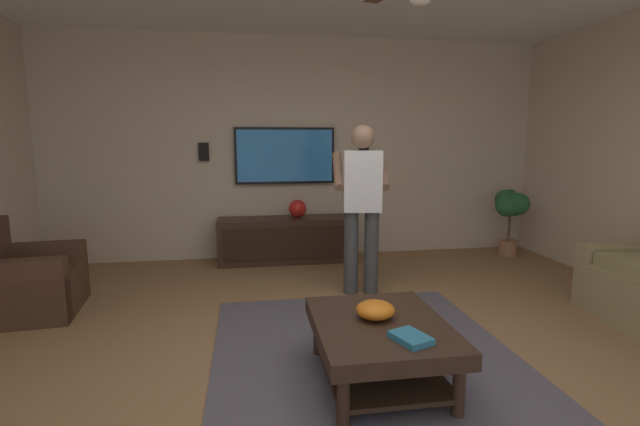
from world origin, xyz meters
name	(u,v)px	position (x,y,z in m)	size (l,w,h in m)	color
ground_plane	(354,366)	(0.00, 0.00, 0.00)	(7.51, 7.51, 0.00)	olive
wall_back_tv	(300,149)	(3.06, 0.00, 1.38)	(0.10, 6.46, 2.77)	#C6B299
area_rug	(370,365)	(-0.02, -0.11, 0.01)	(2.67, 2.10, 0.01)	#514C56
armchair	(22,283)	(1.35, 2.62, 0.28)	(0.88, 0.89, 0.82)	#472D1E
coffee_table	(380,337)	(-0.22, -0.11, 0.30)	(1.00, 0.80, 0.40)	#332116
media_console	(288,240)	(2.72, 0.20, 0.28)	(0.45, 1.70, 0.55)	#332116
tv	(285,156)	(2.96, 0.20, 1.30)	(0.05, 1.25, 0.70)	black
person_standing	(362,199)	(1.45, -0.41, 0.93)	(0.58, 0.59, 1.64)	#3F3F3F
potted_plant_tall	(511,209)	(2.52, -2.66, 0.62)	(0.40, 0.42, 0.87)	#9E6B4C
bowl	(375,310)	(-0.17, -0.09, 0.45)	(0.24, 0.24, 0.11)	orange
remote_white	(410,334)	(-0.45, -0.22, 0.41)	(0.15, 0.04, 0.02)	white
book	(411,338)	(-0.51, -0.20, 0.42)	(0.22, 0.16, 0.04)	teal
vase_round	(297,209)	(2.74, 0.07, 0.66)	(0.22, 0.22, 0.22)	red
wall_speaker_left	(364,148)	(2.98, -0.82, 1.40)	(0.06, 0.12, 0.22)	black
wall_speaker_right	(204,152)	(2.98, 1.19, 1.36)	(0.06, 0.12, 0.22)	black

